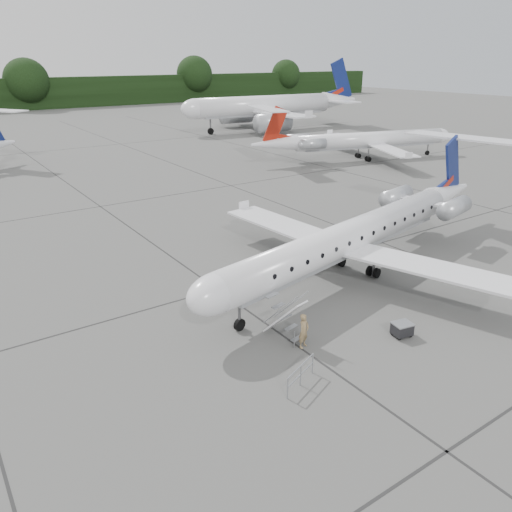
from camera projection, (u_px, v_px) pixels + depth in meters
ground at (370, 303)px, 28.75m from camera, size 320.00×320.00×0.00m
main_regional_jet at (350, 221)px, 30.97m from camera, size 32.35×26.07×7.38m
airstair at (285, 317)px, 24.77m from camera, size 1.26×2.28×2.31m
passenger at (304, 331)px, 24.08m from camera, size 0.75×0.61×1.78m
safety_railing at (301, 375)px, 21.36m from camera, size 2.07×0.89×1.00m
baggage_cart at (402, 329)px, 25.18m from camera, size 1.05×0.92×0.80m
bg_narrowbody at (264, 96)px, 93.43m from camera, size 37.70×28.70×12.75m
bg_regional_right at (372, 132)px, 67.50m from camera, size 32.60×27.13×7.39m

